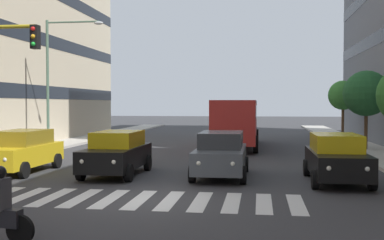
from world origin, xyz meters
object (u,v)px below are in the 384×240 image
(car_0, at_px, (336,158))
(street_tree_3, at_px, (343,95))
(street_lamp_right, at_px, (57,69))
(street_tree_2, at_px, (366,94))
(bus_behind_traffic, at_px, (237,118))
(car_1, at_px, (221,154))
(car_2, at_px, (117,153))
(car_3, at_px, (21,151))

(car_0, bearing_deg, street_tree_3, -100.22)
(street_lamp_right, distance_m, street_tree_2, 18.35)
(bus_behind_traffic, bearing_deg, car_1, 90.00)
(bus_behind_traffic, distance_m, street_tree_2, 7.99)
(car_0, relative_size, street_tree_3, 1.01)
(car_1, xyz_separation_m, street_tree_2, (-7.65, -10.84, 2.51))
(car_1, relative_size, street_lamp_right, 0.58)
(bus_behind_traffic, bearing_deg, car_2, 72.12)
(car_3, height_order, bus_behind_traffic, bus_behind_traffic)
(car_1, xyz_separation_m, street_tree_3, (-7.64, -18.53, 2.53))
(street_tree_2, bearing_deg, car_2, 43.01)
(bus_behind_traffic, bearing_deg, car_0, 107.52)
(street_tree_3, bearing_deg, car_0, 79.78)
(car_2, relative_size, bus_behind_traffic, 0.42)
(bus_behind_traffic, height_order, street_lamp_right, street_lamp_right)
(car_2, bearing_deg, bus_behind_traffic, -107.88)
(car_1, height_order, street_lamp_right, street_lamp_right)
(car_3, height_order, street_tree_2, street_tree_2)
(car_3, distance_m, street_lamp_right, 9.83)
(car_0, bearing_deg, car_1, -9.05)
(bus_behind_traffic, relative_size, street_lamp_right, 1.38)
(car_3, height_order, street_tree_3, street_tree_3)
(car_3, distance_m, bus_behind_traffic, 15.00)
(car_1, bearing_deg, car_3, -0.20)
(car_2, height_order, street_lamp_right, street_lamp_right)
(car_2, distance_m, car_3, 4.10)
(street_tree_3, bearing_deg, car_2, 57.83)
(car_0, bearing_deg, car_2, -3.81)
(car_0, xyz_separation_m, bus_behind_traffic, (4.18, -13.23, 0.97))
(bus_behind_traffic, bearing_deg, street_tree_2, 167.31)
(street_tree_3, bearing_deg, bus_behind_traffic, 37.99)
(car_2, distance_m, street_tree_3, 22.17)
(car_1, bearing_deg, street_tree_3, -112.40)
(car_0, distance_m, car_3, 12.38)
(street_tree_2, bearing_deg, car_0, 73.19)
(car_2, relative_size, street_tree_3, 1.01)
(car_3, bearing_deg, car_0, 176.79)
(car_2, distance_m, bus_behind_traffic, 13.36)
(car_1, relative_size, street_tree_2, 0.96)
(bus_behind_traffic, xyz_separation_m, street_tree_2, (-7.65, 1.72, 1.54))
(car_3, xyz_separation_m, street_lamp_right, (2.33, -8.69, 3.96))
(street_tree_2, bearing_deg, car_1, 54.78)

